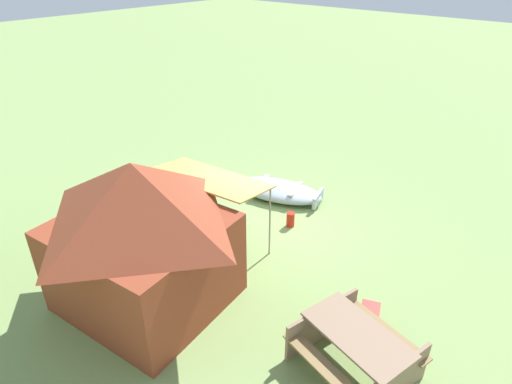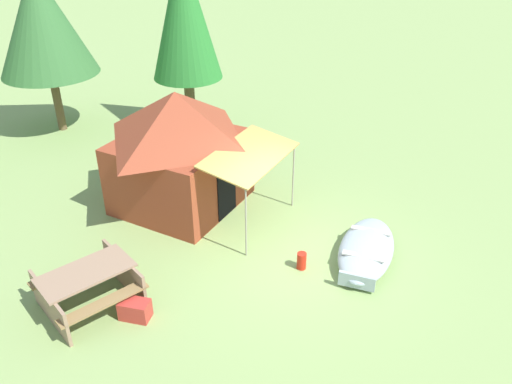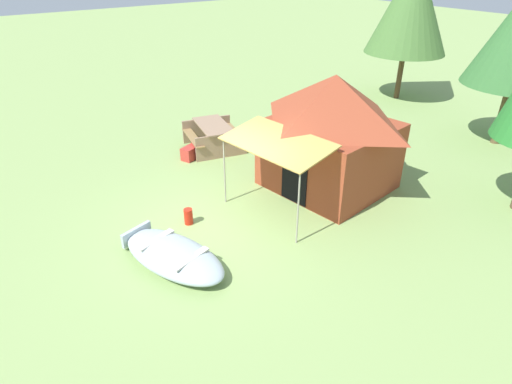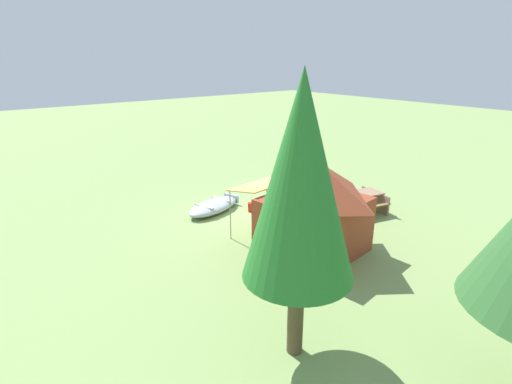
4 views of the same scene
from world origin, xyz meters
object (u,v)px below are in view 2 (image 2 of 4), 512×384
(canvas_cabin_tent, at_px, (179,148))
(pine_tree_far_center, at_px, (184,13))
(pine_tree_back_right, at_px, (42,22))
(beached_rowboat, at_px, (366,249))
(cooler_box, at_px, (135,310))
(fuel_can, at_px, (302,261))
(picnic_table, at_px, (88,284))

(canvas_cabin_tent, xyz_separation_m, pine_tree_far_center, (3.47, 2.85, 2.14))
(pine_tree_back_right, height_order, pine_tree_far_center, pine_tree_far_center)
(beached_rowboat, distance_m, cooler_box, 4.81)
(cooler_box, bearing_deg, pine_tree_far_center, 35.21)
(pine_tree_back_right, bearing_deg, pine_tree_far_center, -55.01)
(canvas_cabin_tent, xyz_separation_m, fuel_can, (-0.50, -3.72, -1.29))
(canvas_cabin_tent, relative_size, pine_tree_far_center, 0.76)
(beached_rowboat, xyz_separation_m, fuel_can, (-1.09, 0.91, -0.03))
(canvas_cabin_tent, height_order, pine_tree_back_right, pine_tree_back_right)
(picnic_table, bearing_deg, beached_rowboat, -39.24)
(cooler_box, bearing_deg, fuel_can, -29.30)
(beached_rowboat, bearing_deg, pine_tree_back_right, 87.41)
(beached_rowboat, bearing_deg, pine_tree_far_center, 68.92)
(pine_tree_back_right, bearing_deg, beached_rowboat, -92.59)
(fuel_can, distance_m, pine_tree_back_right, 10.60)
(fuel_can, bearing_deg, pine_tree_far_center, 58.86)
(picnic_table, xyz_separation_m, pine_tree_back_right, (4.79, 7.38, 2.89))
(beached_rowboat, xyz_separation_m, canvas_cabin_tent, (-0.59, 4.63, 1.26))
(canvas_cabin_tent, bearing_deg, beached_rowboat, -82.79)
(beached_rowboat, height_order, pine_tree_far_center, pine_tree_far_center)
(picnic_table, xyz_separation_m, cooler_box, (0.24, -0.94, -0.29))
(pine_tree_back_right, distance_m, pine_tree_far_center, 4.17)
(canvas_cabin_tent, distance_m, picnic_table, 4.01)
(picnic_table, relative_size, pine_tree_back_right, 0.40)
(picnic_table, distance_m, cooler_box, 1.01)
(canvas_cabin_tent, bearing_deg, picnic_table, -163.27)
(canvas_cabin_tent, bearing_deg, pine_tree_back_right, 80.23)
(beached_rowboat, bearing_deg, picnic_table, 140.76)
(canvas_cabin_tent, relative_size, cooler_box, 7.81)
(canvas_cabin_tent, relative_size, picnic_table, 2.14)
(canvas_cabin_tent, xyz_separation_m, pine_tree_back_right, (1.08, 6.26, 1.90))
(fuel_can, relative_size, pine_tree_far_center, 0.07)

